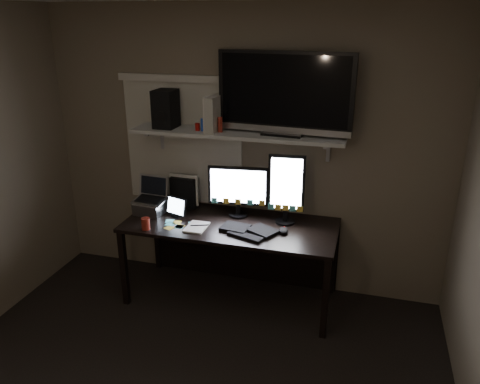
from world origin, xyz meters
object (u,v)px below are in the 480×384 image
(laptop, at_px, (150,197))
(desk, at_px, (235,236))
(tv, at_px, (284,94))
(game_console, at_px, (214,114))
(tablet, at_px, (177,207))
(mouse, at_px, (284,230))
(monitor_portrait, at_px, (286,189))
(cup, at_px, (146,224))
(speaker, at_px, (166,109))
(monitor_landscape, at_px, (238,191))
(keyboard, at_px, (249,230))

(laptop, bearing_deg, desk, 12.69)
(tv, bearing_deg, game_console, -171.23)
(desk, relative_size, tablet, 8.48)
(game_console, bearing_deg, tablet, -145.59)
(mouse, relative_size, laptop, 0.36)
(monitor_portrait, height_order, laptop, monitor_portrait)
(cup, xyz_separation_m, speaker, (0.01, 0.50, 0.86))
(monitor_landscape, relative_size, keyboard, 1.13)
(monitor_portrait, bearing_deg, tv, 125.15)
(desk, height_order, keyboard, keyboard)
(cup, relative_size, game_console, 0.35)
(mouse, height_order, laptop, laptop)
(mouse, bearing_deg, game_console, 147.84)
(game_console, bearing_deg, desk, -7.22)
(monitor_landscape, height_order, laptop, monitor_landscape)
(cup, relative_size, speaker, 0.31)
(laptop, bearing_deg, mouse, 1.12)
(monitor_portrait, distance_m, speaker, 1.23)
(keyboard, relative_size, tablet, 2.20)
(desk, xyz_separation_m, cup, (-0.64, -0.42, 0.23))
(monitor_portrait, bearing_deg, speaker, 173.20)
(monitor_landscape, bearing_deg, monitor_portrait, -10.94)
(monitor_landscape, height_order, speaker, speaker)
(monitor_landscape, xyz_separation_m, tablet, (-0.51, -0.16, -0.14))
(game_console, bearing_deg, keyboard, -28.70)
(monitor_portrait, distance_m, keyboard, 0.46)
(keyboard, xyz_separation_m, laptop, (-0.94, 0.12, 0.14))
(mouse, xyz_separation_m, tablet, (-0.96, 0.07, 0.07))
(keyboard, height_order, laptop, laptop)
(monitor_portrait, height_order, mouse, monitor_portrait)
(mouse, bearing_deg, monitor_landscape, 139.41)
(monitor_portrait, relative_size, game_console, 2.09)
(desk, height_order, speaker, speaker)
(mouse, relative_size, tv, 0.10)
(laptop, bearing_deg, tablet, 4.56)
(monitor_portrait, xyz_separation_m, game_console, (-0.63, 0.02, 0.59))
(game_console, bearing_deg, cup, -126.49)
(speaker, bearing_deg, monitor_portrait, -1.51)
(desk, distance_m, tv, 1.32)
(monitor_portrait, xyz_separation_m, tablet, (-0.94, -0.13, -0.21))
(keyboard, relative_size, cup, 4.62)
(desk, xyz_separation_m, laptop, (-0.75, -0.11, 0.34))
(tv, bearing_deg, monitor_landscape, -169.90)
(mouse, distance_m, laptop, 1.23)
(keyboard, bearing_deg, cup, -148.58)
(keyboard, xyz_separation_m, speaker, (-0.82, 0.30, 0.90))
(desk, height_order, monitor_landscape, monitor_landscape)
(cup, relative_size, tv, 0.09)
(mouse, xyz_separation_m, tv, (-0.08, 0.27, 1.06))
(monitor_portrait, relative_size, keyboard, 1.30)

